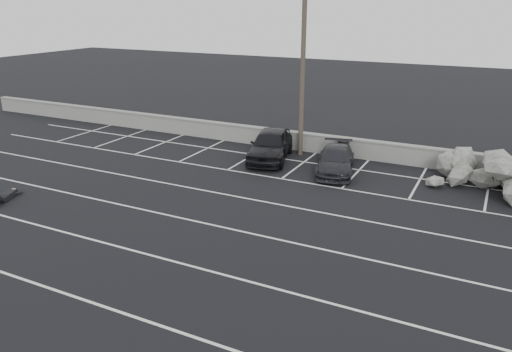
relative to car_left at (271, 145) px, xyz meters
The scene contains 9 objects.
ground 11.67m from the car_left, 86.01° to the right, with size 120.00×120.00×0.00m, color black.
seawall 2.54m from the car_left, 71.27° to the left, with size 50.00×0.45×1.06m.
stall_lines 7.29m from the car_left, 84.24° to the right, with size 36.00×20.05×0.01m.
car_left is the anchor object (origin of this frame).
car_right 3.84m from the car_left, ahead, with size 1.74×4.28×1.24m, color #222328.
utility_pole 4.52m from the car_left, 55.38° to the left, with size 1.29×0.26×9.70m.
trash_bin 3.97m from the car_left, 29.60° to the left, with size 0.69×0.69×1.02m.
riprap_pile 11.19m from the car_left, ahead, with size 5.75×4.39×1.41m.
person 12.88m from the car_left, 127.63° to the right, with size 1.92×2.67×0.50m, color black, non-canonical shape.
Camera 1 is at (10.02, -11.80, 8.09)m, focal length 35.00 mm.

